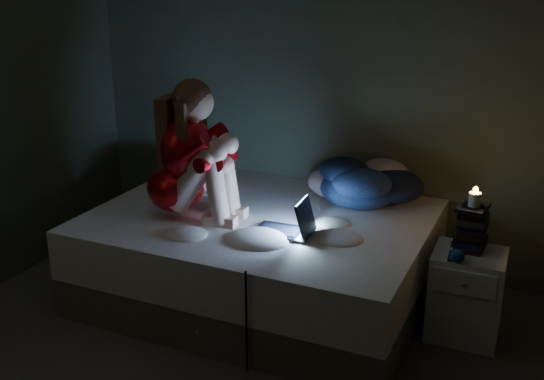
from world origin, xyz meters
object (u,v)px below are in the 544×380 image
Objects in this scene: bed at (261,256)px; phone at (454,256)px; laptop at (282,215)px; candle at (475,196)px; woman at (174,148)px; nightstand at (466,295)px.

bed is 15.08× the size of phone.
candle is at bearing 14.70° from laptop.
woman is 1.83m from candle.
laptop reaches higher than nightstand.
woman is 2.62× the size of laptop.
woman is at bearing -177.09° from phone.
woman is 6.33× the size of phone.
nightstand is at bearing 10.86° from laptop.
laptop is at bearing -166.90° from nightstand.
laptop is 4.23× the size of candle.
bed is 1.26m from phone.
bed reaches higher than nightstand.
laptop is 1.01m from phone.
candle reaches higher than nightstand.
laptop is at bearing -5.93° from woman.
laptop is 0.63× the size of nightstand.
nightstand is 3.84× the size of phone.
woman is at bearing -157.38° from bed.
nightstand is at bearing -76.87° from candle.
laptop is 2.42× the size of phone.
phone is (1.23, -0.04, 0.25)m from bed.
candle is (-0.02, 0.07, 0.59)m from nightstand.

